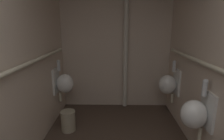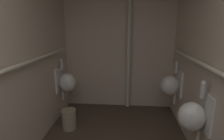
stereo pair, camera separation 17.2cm
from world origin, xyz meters
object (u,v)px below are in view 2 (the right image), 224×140
(urinal_right_mid, at_px, (193,116))
(waste_bin, at_px, (69,119))
(standpipe_back_wall, at_px, (129,42))
(urinal_left_mid, at_px, (66,82))
(urinal_right_far, at_px, (171,85))

(urinal_right_mid, bearing_deg, waste_bin, 158.01)
(standpipe_back_wall, bearing_deg, urinal_left_mid, -157.63)
(urinal_right_far, distance_m, waste_bin, 1.79)
(urinal_left_mid, height_order, waste_bin, urinal_left_mid)
(urinal_left_mid, distance_m, standpipe_back_wall, 1.38)
(urinal_right_mid, height_order, standpipe_back_wall, standpipe_back_wall)
(urinal_right_far, xyz_separation_m, standpipe_back_wall, (-0.73, 0.48, 0.69))
(standpipe_back_wall, distance_m, waste_bin, 1.75)
(urinal_right_far, distance_m, standpipe_back_wall, 1.11)
(urinal_right_mid, relative_size, standpipe_back_wall, 0.29)
(urinal_left_mid, height_order, urinal_right_far, same)
(waste_bin, bearing_deg, standpipe_back_wall, 43.36)
(urinal_left_mid, bearing_deg, urinal_right_far, -0.74)
(urinal_right_far, bearing_deg, urinal_left_mid, 179.26)
(urinal_right_far, bearing_deg, urinal_right_mid, -90.00)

